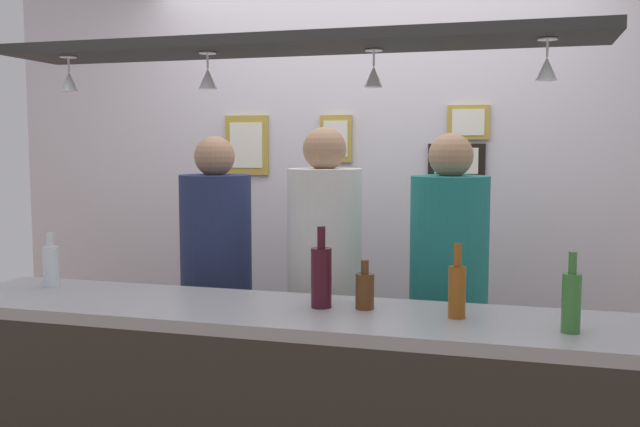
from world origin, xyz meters
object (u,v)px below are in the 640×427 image
object	(u,v)px
person_left_navy_shirt	(216,272)
bottle_wine_dark_red	(321,276)
picture_frame_crest	(336,139)
person_middle_white_patterned_shirt	(325,273)
bottle_beer_brown_stubby	(365,290)
picture_frame_caricature	(247,145)
picture_frame_upper_small	(468,122)
bottle_beer_amber_tall	(457,289)
bottle_soda_clear	(51,265)
picture_frame_lower_pair	(456,161)
bottle_beer_green_import	(571,300)
person_right_teal_shirt	(449,283)

from	to	relation	value
person_left_navy_shirt	bottle_wine_dark_red	size ratio (longest dim) A/B	5.45
picture_frame_crest	person_middle_white_patterned_shirt	bearing A→B (deg)	-79.35
bottle_beer_brown_stubby	picture_frame_crest	bearing A→B (deg)	108.89
picture_frame_caricature	picture_frame_upper_small	bearing A→B (deg)	0.00
picture_frame_crest	picture_frame_caricature	bearing A→B (deg)	180.00
picture_frame_caricature	picture_frame_upper_small	size ratio (longest dim) A/B	1.55
bottle_beer_amber_tall	picture_frame_caricature	size ratio (longest dim) A/B	0.76
bottle_beer_amber_tall	picture_frame_upper_small	world-z (taller)	picture_frame_upper_small
bottle_wine_dark_red	picture_frame_crest	xyz separation A→B (m)	(-0.30, 1.35, 0.51)
person_middle_white_patterned_shirt	bottle_soda_clear	size ratio (longest dim) A/B	7.27
person_middle_white_patterned_shirt	picture_frame_lower_pair	distance (m)	1.03
person_left_navy_shirt	bottle_wine_dark_red	xyz separation A→B (m)	(0.70, -0.62, 0.13)
bottle_soda_clear	bottle_beer_green_import	world-z (taller)	bottle_beer_green_import
person_right_teal_shirt	bottle_beer_green_import	distance (m)	0.88
bottle_soda_clear	picture_frame_caricature	world-z (taller)	picture_frame_caricature
person_right_teal_shirt	picture_frame_upper_small	distance (m)	1.03
bottle_beer_amber_tall	picture_frame_crest	distance (m)	1.68
person_right_teal_shirt	picture_frame_crest	world-z (taller)	picture_frame_crest
bottle_soda_clear	bottle_beer_brown_stubby	size ratio (longest dim) A/B	1.28
bottle_beer_green_import	picture_frame_lower_pair	bearing A→B (deg)	108.57
person_middle_white_patterned_shirt	bottle_beer_green_import	size ratio (longest dim) A/B	6.43
person_left_navy_shirt	picture_frame_lower_pair	world-z (taller)	person_left_navy_shirt
picture_frame_lower_pair	person_right_teal_shirt	bearing A→B (deg)	-86.95
person_middle_white_patterned_shirt	bottle_soda_clear	distance (m)	1.19
bottle_wine_dark_red	bottle_beer_amber_tall	distance (m)	0.49
bottle_beer_green_import	picture_frame_upper_small	bearing A→B (deg)	106.53
person_left_navy_shirt	picture_frame_crest	world-z (taller)	picture_frame_crest
person_left_navy_shirt	bottle_soda_clear	world-z (taller)	person_left_navy_shirt
bottle_beer_green_import	bottle_beer_brown_stubby	size ratio (longest dim) A/B	1.44
bottle_wine_dark_red	bottle_soda_clear	bearing A→B (deg)	177.20
bottle_soda_clear	picture_frame_upper_small	bearing A→B (deg)	38.64
bottle_beer_brown_stubby	picture_frame_upper_small	bearing A→B (deg)	78.86
picture_frame_crest	bottle_beer_green_import	bearing A→B (deg)	-51.89
bottle_wine_dark_red	person_middle_white_patterned_shirt	bearing A→B (deg)	104.44
bottle_beer_brown_stubby	bottle_wine_dark_red	bearing A→B (deg)	-172.60
picture_frame_caricature	bottle_beer_brown_stubby	bearing A→B (deg)	-53.49
person_middle_white_patterned_shirt	bottle_wine_dark_red	size ratio (longest dim) A/B	5.58
bottle_beer_green_import	picture_frame_crest	xyz separation A→B (m)	(-1.16, 1.47, 0.53)
person_right_teal_shirt	picture_frame_lower_pair	xyz separation A→B (m)	(-0.04, 0.73, 0.52)
picture_frame_crest	picture_frame_upper_small	distance (m)	0.72
bottle_wine_dark_red	picture_frame_lower_pair	xyz separation A→B (m)	(0.36, 1.35, 0.39)
bottle_soda_clear	bottle_beer_brown_stubby	xyz separation A→B (m)	(1.36, -0.04, -0.02)
picture_frame_caricature	bottle_beer_amber_tall	bearing A→B (deg)	-46.22
person_left_navy_shirt	bottle_beer_green_import	size ratio (longest dim) A/B	6.29
person_left_navy_shirt	bottle_beer_brown_stubby	xyz separation A→B (m)	(0.86, -0.60, 0.08)
person_left_navy_shirt	bottle_soda_clear	size ratio (longest dim) A/B	7.11
bottle_beer_green_import	picture_frame_upper_small	size ratio (longest dim) A/B	1.18
bottle_beer_green_import	picture_frame_crest	size ratio (longest dim) A/B	1.00
person_left_navy_shirt	person_middle_white_patterned_shirt	distance (m)	0.54
person_middle_white_patterned_shirt	bottle_beer_brown_stubby	bearing A→B (deg)	-62.07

